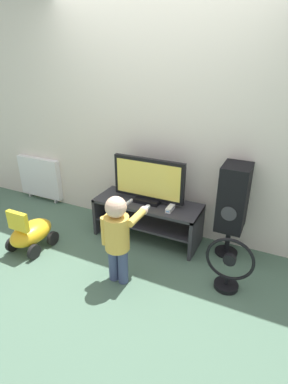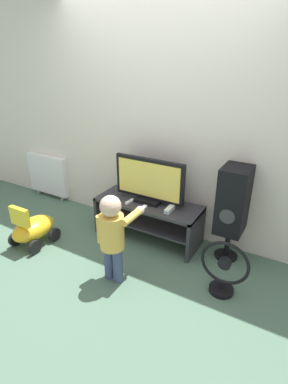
# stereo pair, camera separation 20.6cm
# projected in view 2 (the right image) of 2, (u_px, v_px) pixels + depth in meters

# --- Properties ---
(ground_plane) EXTENTS (16.00, 16.00, 0.00)m
(ground_plane) POSITION_uv_depth(u_px,v_px,m) (138.00, 247.00, 3.29)
(ground_plane) COLOR #4C6B56
(wall_back) EXTENTS (10.00, 0.06, 2.60)m
(wall_back) POSITION_uv_depth(u_px,v_px,m) (163.00, 119.00, 3.17)
(wall_back) COLOR silver
(wall_back) RESTS_ON ground_plane
(tv_stand) EXTENTS (1.18, 0.45, 0.45)m
(tv_stand) POSITION_uv_depth(u_px,v_px,m) (148.00, 214.00, 3.35)
(tv_stand) COLOR #2D2D33
(tv_stand) RESTS_ON ground_plane
(television) EXTENTS (0.81, 0.20, 0.49)m
(television) POSITION_uv_depth(u_px,v_px,m) (149.00, 181.00, 3.20)
(television) COLOR black
(television) RESTS_ON tv_stand
(game_console) EXTENTS (0.05, 0.15, 0.05)m
(game_console) POSITION_uv_depth(u_px,v_px,m) (169.00, 209.00, 3.08)
(game_console) COLOR white
(game_console) RESTS_ON tv_stand
(remote_primary) EXTENTS (0.08, 0.13, 0.03)m
(remote_primary) POSITION_uv_depth(u_px,v_px,m) (113.00, 200.00, 3.31)
(remote_primary) COLOR white
(remote_primary) RESTS_ON tv_stand
(remote_secondary) EXTENTS (0.05, 0.13, 0.03)m
(remote_secondary) POSITION_uv_depth(u_px,v_px,m) (130.00, 202.00, 3.28)
(remote_secondary) COLOR white
(remote_secondary) RESTS_ON tv_stand
(child) EXTENTS (0.33, 0.48, 0.86)m
(child) POSITION_uv_depth(u_px,v_px,m) (113.00, 232.00, 2.62)
(child) COLOR #3F4C72
(child) RESTS_ON ground_plane
(speaker_tower) EXTENTS (0.26, 0.34, 0.99)m
(speaker_tower) POSITION_uv_depth(u_px,v_px,m) (233.00, 202.00, 2.87)
(speaker_tower) COLOR black
(speaker_tower) RESTS_ON ground_plane
(floor_fan) EXTENTS (0.42, 0.22, 0.52)m
(floor_fan) POSITION_uv_depth(u_px,v_px,m) (224.00, 270.00, 2.57)
(floor_fan) COLOR black
(floor_fan) RESTS_ON ground_plane
(ride_on_toy) EXTENTS (0.35, 0.51, 0.50)m
(ride_on_toy) POSITION_uv_depth(u_px,v_px,m) (33.00, 228.00, 3.28)
(ride_on_toy) COLOR gold
(ride_on_toy) RESTS_ON ground_plane
(radiator) EXTENTS (0.70, 0.08, 0.63)m
(radiator) POSITION_uv_depth(u_px,v_px,m) (48.00, 175.00, 4.34)
(radiator) COLOR white
(radiator) RESTS_ON ground_plane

